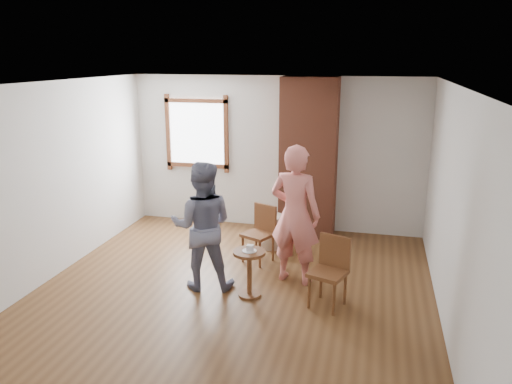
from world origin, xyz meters
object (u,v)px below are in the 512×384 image
(stoneware_crock, at_px, (272,231))
(dining_chair_right, at_px, (331,267))
(dining_chair_left, at_px, (261,230))
(man, at_px, (202,226))
(person_pink, at_px, (295,215))
(side_table, at_px, (249,266))

(stoneware_crock, xyz_separation_m, dining_chair_right, (1.07, -1.67, 0.22))
(dining_chair_left, xyz_separation_m, man, (-0.52, -1.02, 0.37))
(dining_chair_right, relative_size, man, 0.51)
(dining_chair_left, bearing_deg, dining_chair_right, -20.44)
(man, bearing_deg, person_pink, -170.49)
(dining_chair_right, height_order, side_table, dining_chair_right)
(dining_chair_right, bearing_deg, side_table, -159.04)
(side_table, distance_m, person_pink, 0.90)
(person_pink, bearing_deg, stoneware_crock, -52.65)
(dining_chair_left, height_order, man, man)
(stoneware_crock, distance_m, side_table, 1.70)
(dining_chair_right, xyz_separation_m, person_pink, (-0.53, 0.54, 0.45))
(dining_chair_left, bearing_deg, stoneware_crock, 110.01)
(dining_chair_right, distance_m, side_table, 1.00)
(dining_chair_right, distance_m, person_pink, 0.88)
(side_table, xyz_separation_m, person_pink, (0.47, 0.57, 0.52))
(dining_chair_right, height_order, person_pink, person_pink)
(stoneware_crock, distance_m, dining_chair_left, 0.59)
(stoneware_crock, height_order, dining_chair_left, dining_chair_left)
(dining_chair_left, height_order, person_pink, person_pink)
(dining_chair_right, xyz_separation_m, side_table, (-0.99, -0.03, -0.07))
(stoneware_crock, xyz_separation_m, person_pink, (0.55, -1.12, 0.67))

